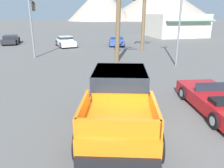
# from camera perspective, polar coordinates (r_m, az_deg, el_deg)

# --- Properties ---
(ground_plane) EXTENTS (320.00, 320.00, 0.00)m
(ground_plane) POSITION_cam_1_polar(r_m,az_deg,el_deg) (7.77, 5.23, -11.85)
(ground_plane) COLOR #5B5956
(orange_pickup_truck) EXTENTS (3.40, 5.51, 1.93)m
(orange_pickup_truck) POSITION_cam_1_polar(r_m,az_deg,el_deg) (7.53, 1.97, -3.52)
(orange_pickup_truck) COLOR orange
(orange_pickup_truck) RESTS_ON ground_plane
(red_convertible_car) EXTENTS (2.50, 4.72, 1.09)m
(red_convertible_car) POSITION_cam_1_polar(r_m,az_deg,el_deg) (9.92, 25.96, -4.14)
(red_convertible_car) COLOR #B21419
(red_convertible_car) RESTS_ON ground_plane
(parked_car_dark) EXTENTS (1.95, 4.46, 1.16)m
(parked_car_dark) POSITION_cam_1_polar(r_m,az_deg,el_deg) (32.55, -24.94, 10.54)
(parked_car_dark) COLOR #232328
(parked_car_dark) RESTS_ON ground_plane
(parked_car_blue) EXTENTS (2.77, 4.85, 1.11)m
(parked_car_blue) POSITION_cam_1_polar(r_m,az_deg,el_deg) (28.50, 1.21, 11.29)
(parked_car_blue) COLOR #334C9E
(parked_car_blue) RESTS_ON ground_plane
(parked_car_white) EXTENTS (2.38, 4.24, 1.26)m
(parked_car_white) POSITION_cam_1_polar(r_m,az_deg,el_deg) (27.63, -12.08, 10.83)
(parked_car_white) COLOR white
(parked_car_white) RESTS_ON ground_plane
(traffic_light_main) EXTENTS (0.38, 4.38, 5.30)m
(traffic_light_main) POSITION_cam_1_polar(r_m,az_deg,el_deg) (22.78, -20.11, 16.62)
(traffic_light_main) COLOR slate
(traffic_light_main) RESTS_ON ground_plane
(palm_tree_tall) EXTENTS (2.67, 2.71, 6.61)m
(palm_tree_tall) POSITION_cam_1_polar(r_m,az_deg,el_deg) (24.26, 8.26, 20.37)
(palm_tree_tall) COLOR brown
(palm_tree_tall) RESTS_ON ground_plane
(storefront_building) EXTENTS (8.83, 7.91, 3.78)m
(storefront_building) POSITION_cam_1_polar(r_m,az_deg,el_deg) (40.92, 16.48, 14.45)
(storefront_building) COLOR beige
(storefront_building) RESTS_ON ground_plane
(distant_mountain_range) EXTENTS (192.98, 84.81, 21.17)m
(distant_mountain_range) POSITION_cam_1_polar(r_m,az_deg,el_deg) (125.28, -14.02, 19.94)
(distant_mountain_range) COLOR gray
(distant_mountain_range) RESTS_ON ground_plane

